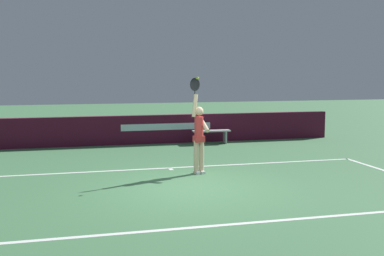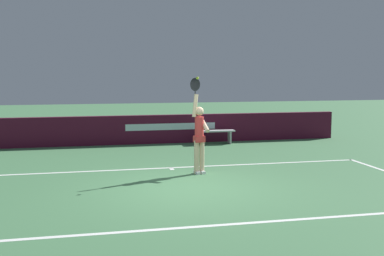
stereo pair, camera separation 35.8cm
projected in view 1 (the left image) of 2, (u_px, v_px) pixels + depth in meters
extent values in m
plane|color=#44774C|center=(190.00, 188.00, 10.86)|extent=(60.00, 60.00, 0.00)
cube|color=white|center=(170.00, 168.00, 13.17)|extent=(11.18, 0.11, 0.00)
cube|color=white|center=(227.00, 225.00, 8.27)|extent=(11.18, 0.11, 0.00)
cube|color=white|center=(171.00, 169.00, 13.03)|extent=(0.11, 0.30, 0.00)
cube|color=#481026|center=(145.00, 130.00, 17.56)|extent=(14.75, 0.25, 1.06)
cube|color=silver|center=(166.00, 127.00, 17.62)|extent=(3.39, 0.01, 0.24)
cylinder|color=beige|center=(202.00, 157.00, 12.44)|extent=(0.13, 0.13, 0.88)
cylinder|color=beige|center=(196.00, 157.00, 12.38)|extent=(0.13, 0.13, 0.88)
cube|color=white|center=(202.00, 172.00, 12.47)|extent=(0.14, 0.25, 0.07)
cube|color=white|center=(196.00, 172.00, 12.41)|extent=(0.14, 0.25, 0.07)
cylinder|color=red|center=(199.00, 129.00, 12.32)|extent=(0.23, 0.23, 0.62)
cube|color=red|center=(199.00, 139.00, 12.35)|extent=(0.30, 0.26, 0.16)
sphere|color=beige|center=(199.00, 111.00, 12.27)|extent=(0.23, 0.23, 0.23)
cylinder|color=beige|center=(195.00, 106.00, 12.20)|extent=(0.19, 0.13, 0.60)
cylinder|color=beige|center=(204.00, 125.00, 12.30)|extent=(0.19, 0.51, 0.38)
ellipsoid|color=black|center=(195.00, 84.00, 12.14)|extent=(0.28, 0.08, 0.34)
cylinder|color=black|center=(195.00, 92.00, 12.16)|extent=(0.03, 0.03, 0.18)
sphere|color=#C9E633|center=(198.00, 78.00, 11.86)|extent=(0.07, 0.07, 0.07)
cube|color=#B9B7B9|center=(211.00, 131.00, 17.55)|extent=(1.42, 0.38, 0.05)
cube|color=#B9B7B9|center=(197.00, 138.00, 17.46)|extent=(0.06, 0.32, 0.48)
cube|color=#B9B7B9|center=(225.00, 137.00, 17.70)|extent=(0.06, 0.32, 0.48)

